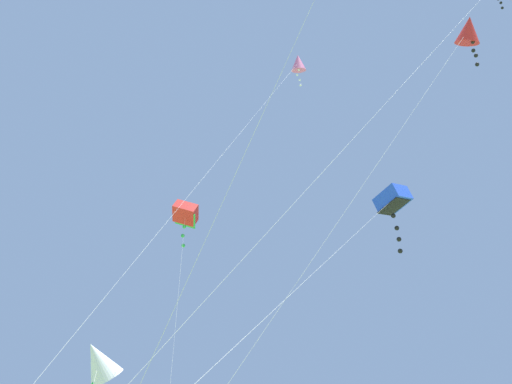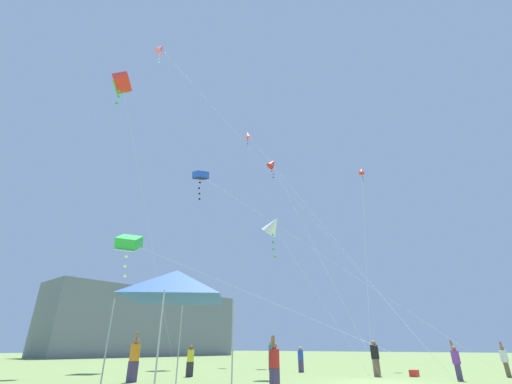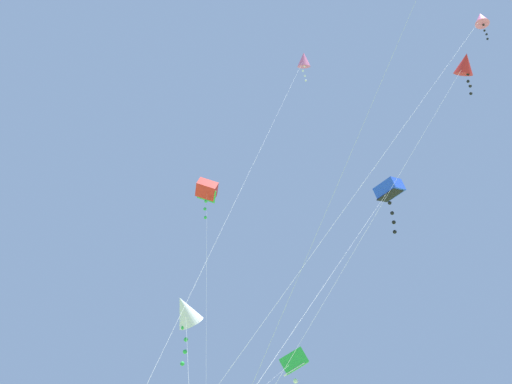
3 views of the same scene
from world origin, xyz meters
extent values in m
cylinder|color=silver|center=(-0.05, 7.47, 14.73)|extent=(7.18, 19.37, 29.47)
cone|color=pink|center=(-3.64, 17.14, 29.46)|extent=(1.52, 1.56, 1.30)
sphere|color=white|center=(-3.63, 17.16, 28.86)|extent=(0.15, 0.15, 0.15)
sphere|color=white|center=(-3.71, 17.06, 28.44)|extent=(0.15, 0.15, 0.15)
sphere|color=white|center=(-3.63, 17.17, 28.03)|extent=(0.15, 0.15, 0.15)
sphere|color=white|center=(-3.60, 17.20, 27.61)|extent=(0.15, 0.15, 0.15)
cylinder|color=silver|center=(4.49, 6.20, 8.34)|extent=(4.79, 20.25, 16.69)
cube|color=blue|center=(2.10, 16.32, 16.69)|extent=(1.47, 1.35, 1.16)
cube|color=black|center=(2.10, 16.32, 16.32)|extent=(1.26, 1.15, 0.51)
sphere|color=black|center=(2.04, 16.28, 15.87)|extent=(0.20, 0.20, 0.20)
sphere|color=black|center=(2.06, 16.38, 15.30)|extent=(0.20, 0.20, 0.20)
sphere|color=black|center=(2.11, 16.33, 14.73)|extent=(0.20, 0.20, 0.20)
sphere|color=black|center=(2.13, 16.27, 14.17)|extent=(0.20, 0.20, 0.20)
cylinder|color=silver|center=(6.12, 7.10, 12.34)|extent=(5.06, 18.28, 24.68)
cone|color=pink|center=(8.65, 16.24, 24.68)|extent=(1.02, 1.09, 0.93)
sphere|color=black|center=(8.68, 16.23, 24.20)|extent=(0.12, 0.12, 0.12)
sphere|color=black|center=(8.65, 16.30, 23.87)|extent=(0.12, 0.12, 0.12)
sphere|color=black|center=(8.72, 16.25, 23.53)|extent=(0.12, 0.12, 0.12)
sphere|color=black|center=(8.71, 16.22, 23.20)|extent=(0.12, 0.12, 0.12)
cube|color=green|center=(-4.40, 15.92, 8.46)|extent=(2.17, 2.19, 1.59)
cube|color=white|center=(-4.40, 15.92, 8.01)|extent=(1.82, 1.77, 0.84)
sphere|color=white|center=(-4.40, 16.00, 7.45)|extent=(0.25, 0.25, 0.25)
cylinder|color=silver|center=(-6.25, 11.18, 9.52)|extent=(4.51, 3.41, 19.03)
cube|color=red|center=(-8.50, 12.88, 19.03)|extent=(1.65, 1.75, 1.39)
cube|color=green|center=(-8.50, 12.88, 18.67)|extent=(1.53, 1.35, 0.79)
sphere|color=green|center=(-8.57, 12.91, 18.23)|extent=(0.20, 0.20, 0.20)
sphere|color=green|center=(-8.56, 12.85, 17.67)|extent=(0.20, 0.20, 0.20)
sphere|color=green|center=(-8.55, 12.93, 17.11)|extent=(0.20, 0.20, 0.20)
cone|color=white|center=(-1.01, 5.07, 8.22)|extent=(1.39, 1.72, 1.69)
sphere|color=green|center=(-1.07, 5.06, 7.60)|extent=(0.15, 0.15, 0.15)
sphere|color=green|center=(-0.95, 5.13, 7.16)|extent=(0.15, 0.15, 0.15)
sphere|color=green|center=(-0.95, 5.12, 6.73)|extent=(0.15, 0.15, 0.15)
sphere|color=green|center=(-0.93, 5.00, 6.30)|extent=(0.15, 0.15, 0.15)
cylinder|color=silver|center=(6.58, 2.62, 8.07)|extent=(7.95, 2.19, 16.15)
cylinder|color=silver|center=(5.54, 6.73, 9.63)|extent=(5.81, 11.35, 19.25)
cone|color=red|center=(8.44, 12.40, 19.25)|extent=(1.19, 1.17, 1.42)
sphere|color=black|center=(8.45, 12.47, 18.70)|extent=(0.14, 0.14, 0.14)
sphere|color=black|center=(8.39, 12.46, 18.31)|extent=(0.14, 0.14, 0.14)
sphere|color=black|center=(8.47, 12.33, 17.93)|extent=(0.14, 0.14, 0.14)
sphere|color=black|center=(8.44, 12.33, 17.55)|extent=(0.14, 0.14, 0.14)
camera|label=1|loc=(13.57, -2.63, 3.97)|focal=40.00mm
camera|label=2|loc=(-16.65, -7.23, 1.43)|focal=24.00mm
camera|label=3|loc=(14.51, -8.66, 2.34)|focal=40.00mm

